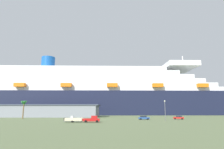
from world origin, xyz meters
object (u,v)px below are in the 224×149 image
object	(u,v)px
parked_car_blue_suv	(144,118)
pickup_truck	(92,119)
street_lamp	(165,107)
parked_car_red_hatchback	(179,117)
cruise_ship	(93,95)
small_boat_on_trailer	(76,119)
palm_tree	(24,104)

from	to	relation	value
parked_car_blue_suv	pickup_truck	bearing A→B (deg)	-134.93
street_lamp	parked_car_red_hatchback	xyz separation A→B (m)	(7.84, 11.90, -4.25)
pickup_truck	street_lamp	xyz separation A→B (m)	(26.38, 10.57, 4.04)
cruise_ship	parked_car_blue_suv	world-z (taller)	cruise_ship
pickup_truck	small_boat_on_trailer	xyz separation A→B (m)	(-5.55, -0.62, -0.08)
cruise_ship	street_lamp	size ratio (longest dim) A/B	37.38
palm_tree	parked_car_red_hatchback	bearing A→B (deg)	2.14
cruise_ship	street_lamp	world-z (taller)	cruise_ship
pickup_truck	street_lamp	bearing A→B (deg)	21.83
small_boat_on_trailer	parked_car_red_hatchback	bearing A→B (deg)	30.14
cruise_ship	parked_car_red_hatchback	size ratio (longest dim) A/B	62.01
pickup_truck	street_lamp	world-z (taller)	street_lamp
street_lamp	parked_car_red_hatchback	bearing A→B (deg)	56.64
parked_car_red_hatchback	cruise_ship	bearing A→B (deg)	127.51
small_boat_on_trailer	parked_car_blue_suv	distance (m)	31.11
small_boat_on_trailer	palm_tree	size ratio (longest dim) A/B	0.96
cruise_ship	small_boat_on_trailer	bearing A→B (deg)	-82.44
street_lamp	parked_car_red_hatchback	world-z (taller)	street_lamp
pickup_truck	parked_car_blue_suv	world-z (taller)	pickup_truck
pickup_truck	palm_tree	distance (m)	41.71
cruise_ship	street_lamp	bearing A→B (deg)	-61.02
small_boat_on_trailer	street_lamp	bearing A→B (deg)	19.30
parked_car_blue_suv	parked_car_red_hatchback	size ratio (longest dim) A/B	1.02
small_boat_on_trailer	parked_car_red_hatchback	distance (m)	45.98
cruise_ship	pickup_truck	size ratio (longest dim) A/B	50.25
cruise_ship	parked_car_blue_suv	xyz separation A→B (m)	(36.32, -71.11, -15.52)
pickup_truck	cruise_ship	bearing A→B (deg)	101.05
cruise_ship	pickup_truck	world-z (taller)	cruise_ship
street_lamp	parked_car_blue_suv	distance (m)	12.00
street_lamp	pickup_truck	bearing A→B (deg)	-158.17
pickup_truck	parked_car_red_hatchback	bearing A→B (deg)	33.29
cruise_ship	pickup_truck	bearing A→B (deg)	-78.95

